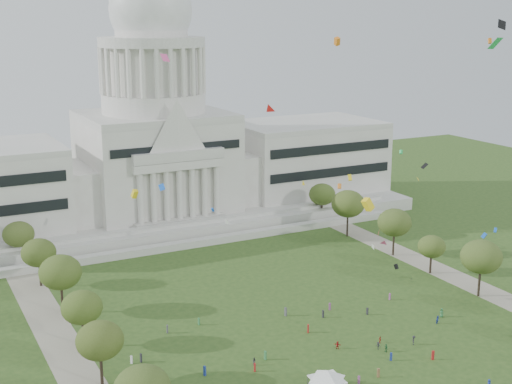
# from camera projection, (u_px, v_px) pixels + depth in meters

# --- Properties ---
(ground) EXTENTS (400.00, 400.00, 0.00)m
(ground) POSITION_uv_depth(u_px,v_px,m) (368.00, 370.00, 131.39)
(ground) COLOR #2D4B1C
(ground) RESTS_ON ground
(capitol) EXTENTS (160.00, 64.50, 91.30)m
(capitol) POSITION_uv_depth(u_px,v_px,m) (156.00, 151.00, 223.96)
(capitol) COLOR #B7B4AB
(capitol) RESTS_ON ground
(path_left) EXTENTS (8.00, 160.00, 0.04)m
(path_left) POSITION_uv_depth(u_px,v_px,m) (69.00, 358.00, 135.85)
(path_left) COLOR gray
(path_left) RESTS_ON ground
(path_right) EXTENTS (8.00, 160.00, 0.04)m
(path_right) POSITION_uv_depth(u_px,v_px,m) (453.00, 276.00, 178.66)
(path_right) COLOR gray
(path_right) RESTS_ON ground
(row_tree_l_2) EXTENTS (8.42, 8.42, 11.97)m
(row_tree_l_2) POSITION_uv_depth(u_px,v_px,m) (100.00, 340.00, 124.18)
(row_tree_l_2) COLOR black
(row_tree_l_2) RESTS_ON ground
(row_tree_r_2) EXTENTS (9.55, 9.55, 13.58)m
(row_tree_r_2) POSITION_uv_depth(u_px,v_px,m) (481.00, 257.00, 163.80)
(row_tree_r_2) COLOR black
(row_tree_r_2) RESTS_ON ground
(row_tree_l_3) EXTENTS (8.12, 8.12, 11.55)m
(row_tree_l_3) POSITION_uv_depth(u_px,v_px,m) (82.00, 307.00, 139.00)
(row_tree_l_3) COLOR black
(row_tree_l_3) RESTS_ON ground
(row_tree_r_3) EXTENTS (7.01, 7.01, 9.98)m
(row_tree_r_3) POSITION_uv_depth(u_px,v_px,m) (432.00, 247.00, 179.22)
(row_tree_r_3) COLOR black
(row_tree_r_3) RESTS_ON ground
(row_tree_l_4) EXTENTS (9.29, 9.29, 13.21)m
(row_tree_l_4) POSITION_uv_depth(u_px,v_px,m) (60.00, 272.00, 154.67)
(row_tree_l_4) COLOR black
(row_tree_l_4) RESTS_ON ground
(row_tree_r_4) EXTENTS (9.19, 9.19, 13.06)m
(row_tree_r_4) POSITION_uv_depth(u_px,v_px,m) (394.00, 223.00, 192.26)
(row_tree_r_4) COLOR black
(row_tree_r_4) RESTS_ON ground
(row_tree_l_5) EXTENTS (8.33, 8.33, 11.85)m
(row_tree_l_5) POSITION_uv_depth(u_px,v_px,m) (39.00, 253.00, 170.43)
(row_tree_l_5) COLOR black
(row_tree_l_5) RESTS_ON ground
(row_tree_r_5) EXTENTS (9.82, 9.82, 13.96)m
(row_tree_r_5) POSITION_uv_depth(u_px,v_px,m) (348.00, 204.00, 208.91)
(row_tree_r_5) COLOR black
(row_tree_r_5) RESTS_ON ground
(row_tree_l_6) EXTENTS (8.19, 8.19, 11.64)m
(row_tree_l_6) POSITION_uv_depth(u_px,v_px,m) (18.00, 234.00, 185.35)
(row_tree_l_6) COLOR black
(row_tree_l_6) RESTS_ON ground
(row_tree_r_6) EXTENTS (8.42, 8.42, 11.97)m
(row_tree_r_6) POSITION_uv_depth(u_px,v_px,m) (322.00, 194.00, 225.82)
(row_tree_r_6) COLOR black
(row_tree_r_6) RESTS_ON ground
(event_tent) EXTENTS (7.82, 7.82, 4.10)m
(event_tent) POSITION_uv_depth(u_px,v_px,m) (327.00, 375.00, 123.27)
(event_tent) COLOR #4C4C4C
(event_tent) RESTS_ON ground
(person_0) EXTENTS (0.94, 1.13, 1.98)m
(person_0) POSITION_uv_depth(u_px,v_px,m) (442.00, 313.00, 154.38)
(person_0) COLOR #33723F
(person_0) RESTS_ON ground
(person_2) EXTENTS (0.99, 0.78, 1.77)m
(person_2) POSITION_uv_depth(u_px,v_px,m) (438.00, 320.00, 151.07)
(person_2) COLOR navy
(person_2) RESTS_ON ground
(person_3) EXTENTS (0.99, 1.07, 1.50)m
(person_3) POSITION_uv_depth(u_px,v_px,m) (378.00, 346.00, 139.45)
(person_3) COLOR #26262B
(person_3) RESTS_ON ground
(person_4) EXTENTS (0.60, 1.01, 1.67)m
(person_4) POSITION_uv_depth(u_px,v_px,m) (386.00, 348.00, 138.38)
(person_4) COLOR #33723F
(person_4) RESTS_ON ground
(person_5) EXTENTS (1.41, 1.46, 1.57)m
(person_5) POSITION_uv_depth(u_px,v_px,m) (337.00, 345.00, 139.62)
(person_5) COLOR #B21E1E
(person_5) RESTS_ON ground
(person_6) EXTENTS (0.77, 1.00, 1.83)m
(person_6) POSITION_uv_depth(u_px,v_px,m) (489.00, 384.00, 124.58)
(person_6) COLOR navy
(person_6) RESTS_ON ground
(person_8) EXTENTS (0.88, 0.79, 1.54)m
(person_8) POSITION_uv_depth(u_px,v_px,m) (254.00, 361.00, 133.14)
(person_8) COLOR #4C4C51
(person_8) RESTS_ON ground
(person_9) EXTENTS (1.27, 1.34, 1.89)m
(person_9) POSITION_uv_depth(u_px,v_px,m) (414.00, 340.00, 141.34)
(person_9) COLOR #26262B
(person_9) RESTS_ON ground
(person_10) EXTENTS (0.68, 0.92, 1.40)m
(person_10) POSITION_uv_depth(u_px,v_px,m) (380.00, 340.00, 142.12)
(person_10) COLOR #B21E1E
(person_10) RESTS_ON ground
(distant_crowd) EXTENTS (62.87, 40.31, 1.95)m
(distant_crowd) POSITION_uv_depth(u_px,v_px,m) (270.00, 353.00, 136.18)
(distant_crowd) COLOR #26262B
(distant_crowd) RESTS_ON ground
(kite_swarm) EXTENTS (82.67, 94.99, 59.98)m
(kite_swarm) POSITION_uv_depth(u_px,v_px,m) (345.00, 184.00, 127.68)
(kite_swarm) COLOR green
(kite_swarm) RESTS_ON ground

